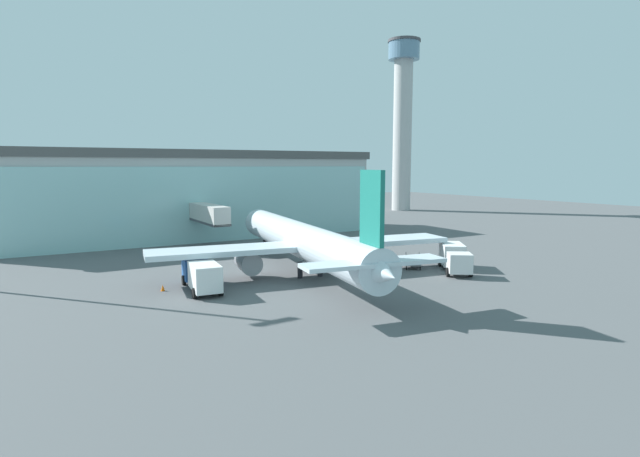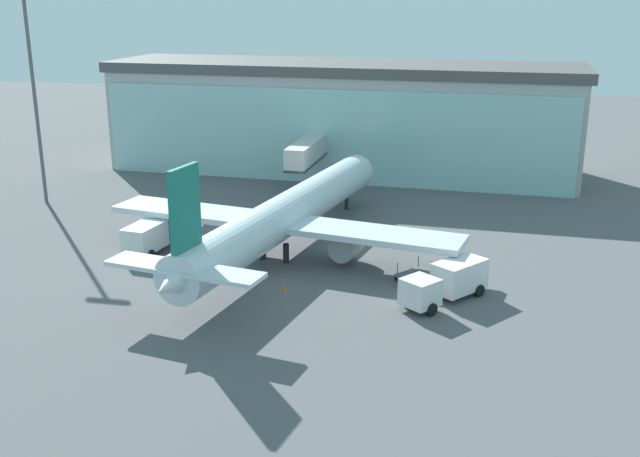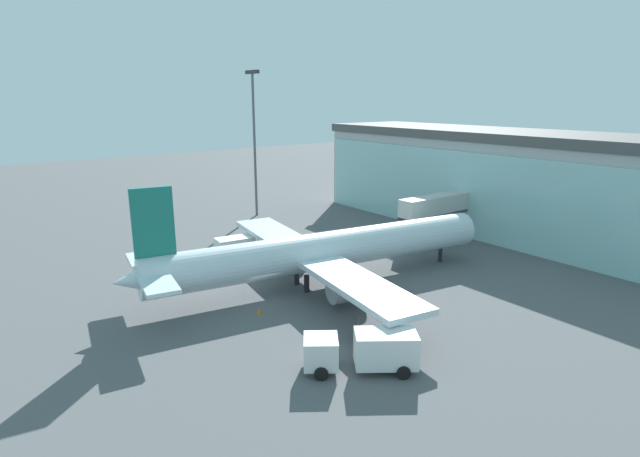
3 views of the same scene
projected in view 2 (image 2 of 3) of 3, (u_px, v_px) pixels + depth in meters
ground at (257, 280)px, 57.40m from camera, size 240.00×240.00×0.00m
terminal_building at (342, 117)px, 91.59m from camera, size 57.64×17.56×13.17m
jet_bridge at (309, 152)px, 82.21m from camera, size 2.75×12.61×5.81m
apron_light_mast at (33, 84)px, 75.36m from camera, size 3.20×0.40×21.08m
airplane at (284, 216)px, 62.40m from camera, size 30.84×37.44×10.60m
catering_truck at (154, 234)px, 63.79m from camera, size 3.40×7.55×2.65m
fuel_truck at (447, 281)px, 53.23m from camera, size 6.22×7.11×2.65m
baggage_cart at (414, 274)px, 57.23m from camera, size 3.05×3.16×1.50m
safety_cone_nose at (285, 287)px, 55.26m from camera, size 0.36×0.36×0.55m
safety_cone_wingtip at (132, 238)px, 66.40m from camera, size 0.36×0.36×0.55m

